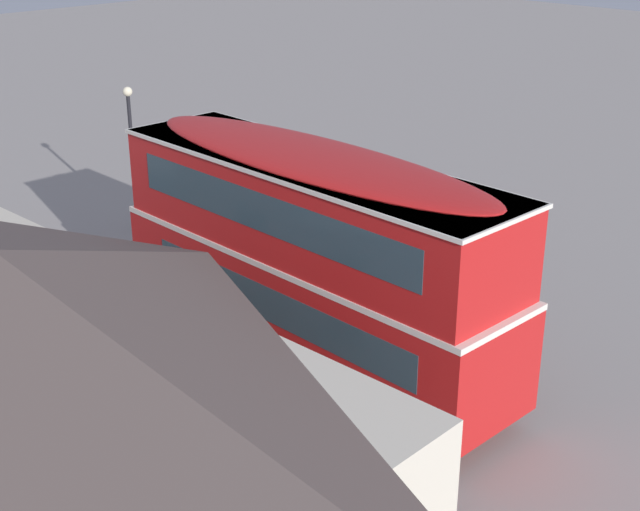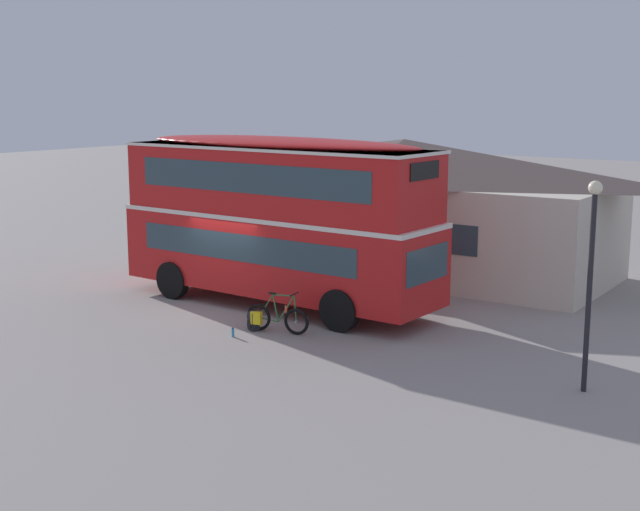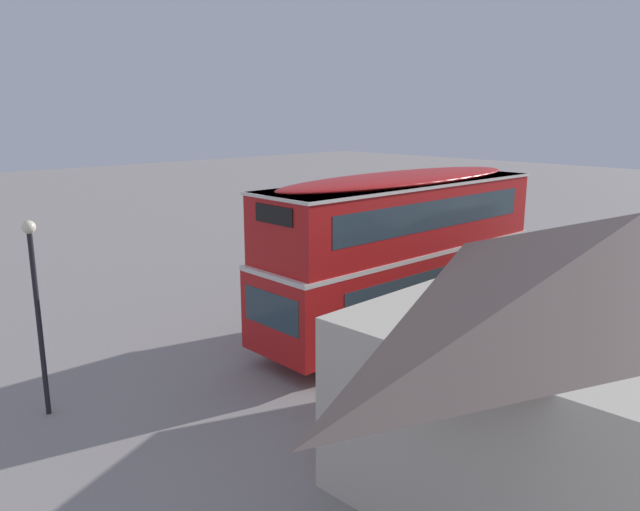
{
  "view_description": "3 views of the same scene",
  "coord_description": "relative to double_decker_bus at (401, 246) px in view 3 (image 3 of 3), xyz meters",
  "views": [
    {
      "loc": [
        -11.32,
        12.86,
        9.58
      ],
      "look_at": [
        1.27,
        0.28,
        2.22
      ],
      "focal_mm": 50.14,
      "sensor_mm": 36.0,
      "label": 1
    },
    {
      "loc": [
        15.99,
        -18.07,
        6.02
      ],
      "look_at": [
        3.23,
        -0.25,
        1.88
      ],
      "focal_mm": 48.89,
      "sensor_mm": 36.0,
      "label": 2
    },
    {
      "loc": [
        14.88,
        11.98,
        6.5
      ],
      "look_at": [
        2.59,
        -0.79,
        2.35
      ],
      "focal_mm": 34.86,
      "sensor_mm": 36.0,
      "label": 3
    }
  ],
  "objects": [
    {
      "name": "water_bottle_blue_sports",
      "position": [
        1.13,
        -3.22,
        -2.53
      ],
      "size": [
        0.07,
        0.07,
        0.24
      ],
      "color": "#338CBF",
      "rests_on": "ground"
    },
    {
      "name": "double_decker_bus",
      "position": [
        0.0,
        0.0,
        0.0
      ],
      "size": [
        9.79,
        2.79,
        4.79
      ],
      "color": "black",
      "rests_on": "ground"
    },
    {
      "name": "ground_plane",
      "position": [
        -0.92,
        -0.9,
        -2.64
      ],
      "size": [
        120.0,
        120.0,
        0.0
      ],
      "primitive_type": "plane",
      "color": "gray"
    },
    {
      "name": "street_lamp",
      "position": [
        9.59,
        -2.07,
        0.04
      ],
      "size": [
        0.28,
        0.28,
        4.31
      ],
      "color": "black",
      "rests_on": "ground"
    },
    {
      "name": "pub_building",
      "position": [
        0.27,
        6.57,
        -0.38
      ],
      "size": [
        14.31,
        6.32,
        4.44
      ],
      "color": "beige",
      "rests_on": "ground"
    },
    {
      "name": "backpack_on_ground",
      "position": [
        1.15,
        -2.44,
        -2.37
      ],
      "size": [
        0.37,
        0.34,
        0.53
      ],
      "color": "black",
      "rests_on": "ground"
    },
    {
      "name": "touring_bicycle",
      "position": [
        1.72,
        -2.28,
        -2.27
      ],
      "size": [
        1.73,
        0.68,
        1.05
      ],
      "color": "black",
      "rests_on": "ground"
    }
  ]
}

